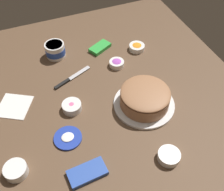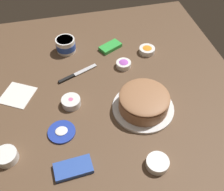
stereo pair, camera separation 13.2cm
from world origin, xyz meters
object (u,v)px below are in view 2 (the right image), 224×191
at_px(sprinkle_bowl_orange, 147,50).
at_px(candy_box_upper, 73,168).
at_px(sprinkle_bowl_rainbow, 124,64).
at_px(paper_napkin, 17,95).
at_px(frosted_cake, 144,102).
at_px(candy_box_lower, 110,47).
at_px(frosting_tub_lid, 62,132).
at_px(frosting_tub, 66,45).
at_px(sprinkle_bowl_pink, 71,102).
at_px(spreading_knife, 74,75).
at_px(sprinkle_bowl_yellow, 157,163).
at_px(sprinkle_bowl_blue, 6,156).

bearing_deg(sprinkle_bowl_orange, candy_box_upper, -129.37).
bearing_deg(sprinkle_bowl_rainbow, paper_napkin, -171.70).
relative_size(frosted_cake, paper_napkin, 1.99).
bearing_deg(candy_box_lower, candy_box_upper, -140.95).
bearing_deg(sprinkle_bowl_orange, sprinkle_bowl_rainbow, -152.21).
bearing_deg(frosting_tub_lid, frosting_tub, 80.87).
relative_size(frosting_tub, sprinkle_bowl_pink, 1.21).
bearing_deg(spreading_knife, sprinkle_bowl_rainbow, 2.20).
relative_size(spreading_knife, sprinkle_bowl_orange, 2.45).
bearing_deg(sprinkle_bowl_yellow, paper_napkin, 136.58).
bearing_deg(paper_napkin, sprinkle_bowl_yellow, -43.42).
bearing_deg(candy_box_upper, paper_napkin, 111.43).
bearing_deg(sprinkle_bowl_blue, sprinkle_bowl_rainbow, 35.31).
xyz_separation_m(frosted_cake, sprinkle_bowl_orange, (0.15, 0.40, -0.03)).
relative_size(spreading_knife, sprinkle_bowl_pink, 2.41).
height_order(sprinkle_bowl_pink, paper_napkin, sprinkle_bowl_pink).
xyz_separation_m(frosting_tub, sprinkle_bowl_orange, (0.46, -0.12, -0.02)).
xyz_separation_m(sprinkle_bowl_yellow, paper_napkin, (-0.56, 0.53, -0.01)).
distance_m(frosted_cake, spreading_knife, 0.42).
bearing_deg(frosted_cake, frosting_tub, 120.24).
height_order(spreading_knife, sprinkle_bowl_yellow, sprinkle_bowl_yellow).
distance_m(sprinkle_bowl_orange, sprinkle_bowl_pink, 0.57).
distance_m(frosting_tub, candy_box_lower, 0.26).
distance_m(sprinkle_bowl_blue, candy_box_lower, 0.85).
distance_m(frosted_cake, frosting_tub_lid, 0.40).
relative_size(frosting_tub, candy_box_upper, 0.73).
bearing_deg(candy_box_lower, sprinkle_bowl_yellow, -115.87).
height_order(sprinkle_bowl_rainbow, sprinkle_bowl_pink, sprinkle_bowl_pink).
relative_size(sprinkle_bowl_rainbow, paper_napkin, 0.55).
bearing_deg(sprinkle_bowl_rainbow, spreading_knife, -177.80).
relative_size(sprinkle_bowl_orange, candy_box_upper, 0.59).
bearing_deg(sprinkle_bowl_yellow, frosting_tub_lid, 145.42).
height_order(frosting_tub_lid, sprinkle_bowl_pink, sprinkle_bowl_pink).
distance_m(sprinkle_bowl_yellow, candy_box_upper, 0.34).
bearing_deg(candy_box_lower, spreading_knife, -169.71).
xyz_separation_m(spreading_knife, sprinkle_bowl_orange, (0.44, 0.10, 0.01)).
bearing_deg(frosting_tub_lid, candy_box_lower, 56.76).
bearing_deg(candy_box_upper, frosting_tub, 81.31).
bearing_deg(sprinkle_bowl_blue, sprinkle_bowl_orange, 33.82).
bearing_deg(sprinkle_bowl_blue, frosting_tub, 63.32).
xyz_separation_m(sprinkle_bowl_blue, sprinkle_bowl_pink, (0.30, 0.23, 0.00)).
bearing_deg(candy_box_upper, sprinkle_bowl_orange, 46.79).
xyz_separation_m(frosting_tub_lid, sprinkle_bowl_pink, (0.07, 0.15, 0.02)).
height_order(sprinkle_bowl_orange, candy_box_lower, sprinkle_bowl_orange).
distance_m(spreading_knife, sprinkle_bowl_orange, 0.46).
bearing_deg(sprinkle_bowl_rainbow, frosted_cake, -87.55).
relative_size(sprinkle_bowl_blue, paper_napkin, 0.63).
relative_size(frosting_tub, sprinkle_bowl_blue, 1.20).
relative_size(sprinkle_bowl_pink, candy_box_lower, 0.72).
bearing_deg(paper_napkin, sprinkle_bowl_rainbow, 8.30).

